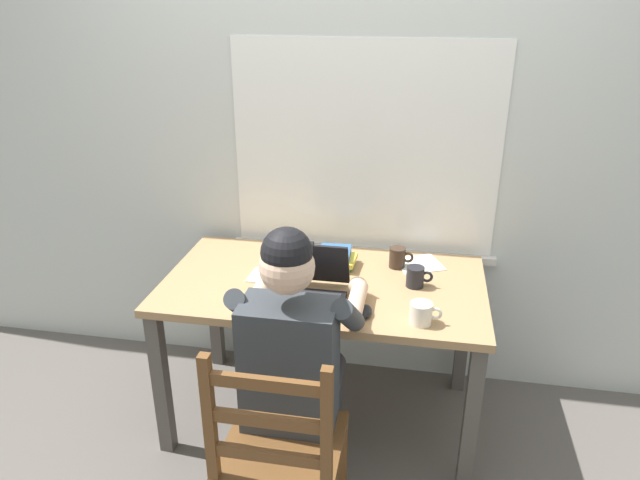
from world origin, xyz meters
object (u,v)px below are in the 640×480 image
(wooden_chair, at_px, (279,453))
(coffee_mug_spare, at_px, (416,277))
(seated_person, at_px, (296,354))
(computer_mouse, at_px, (364,311))
(coffee_mug_dark, at_px, (398,258))
(desk, at_px, (324,300))
(coffee_mug_white, at_px, (422,313))
(book_stack_main, at_px, (335,258))
(laptop, at_px, (306,287))

(wooden_chair, xyz_separation_m, coffee_mug_spare, (0.43, 0.77, 0.34))
(seated_person, bearing_deg, wooden_chair, -90.00)
(coffee_mug_spare, bearing_deg, computer_mouse, -123.81)
(coffee_mug_dark, distance_m, coffee_mug_spare, 0.20)
(wooden_chair, xyz_separation_m, computer_mouse, (0.23, 0.49, 0.31))
(computer_mouse, bearing_deg, desk, 128.93)
(desk, distance_m, wooden_chair, 0.78)
(desk, height_order, coffee_mug_white, coffee_mug_white)
(coffee_mug_white, relative_size, coffee_mug_dark, 1.11)
(coffee_mug_dark, height_order, book_stack_main, coffee_mug_dark)
(seated_person, bearing_deg, coffee_mug_dark, 63.34)
(computer_mouse, xyz_separation_m, coffee_mug_white, (0.22, -0.02, 0.03))
(wooden_chair, height_order, coffee_mug_white, wooden_chair)
(wooden_chair, distance_m, coffee_mug_spare, 0.95)
(seated_person, height_order, wooden_chair, seated_person)
(desk, height_order, computer_mouse, computer_mouse)
(seated_person, height_order, computer_mouse, seated_person)
(seated_person, bearing_deg, coffee_mug_white, 22.36)
(coffee_mug_spare, bearing_deg, desk, -176.45)
(seated_person, distance_m, coffee_mug_spare, 0.66)
(laptop, bearing_deg, coffee_mug_white, -14.20)
(laptop, relative_size, coffee_mug_dark, 2.93)
(coffee_mug_spare, bearing_deg, coffee_mug_white, -84.08)
(coffee_mug_white, distance_m, book_stack_main, 0.60)
(wooden_chair, distance_m, laptop, 0.68)
(seated_person, xyz_separation_m, laptop, (-0.02, 0.31, 0.12))
(coffee_mug_white, relative_size, book_stack_main, 0.66)
(laptop, bearing_deg, coffee_mug_spare, 22.48)
(wooden_chair, bearing_deg, seated_person, 90.00)
(coffee_mug_dark, bearing_deg, seated_person, -116.66)
(book_stack_main, bearing_deg, computer_mouse, -66.25)
(laptop, xyz_separation_m, computer_mouse, (0.26, -0.10, -0.03))
(coffee_mug_white, xyz_separation_m, coffee_mug_dark, (-0.12, 0.49, 0.01))
(computer_mouse, bearing_deg, laptop, 158.44)
(laptop, distance_m, coffee_mug_spare, 0.48)
(coffee_mug_white, height_order, coffee_mug_spare, coffee_mug_spare)
(desk, relative_size, laptop, 4.30)
(computer_mouse, bearing_deg, coffee_mug_dark, 77.48)
(wooden_chair, bearing_deg, coffee_mug_dark, 70.47)
(coffee_mug_spare, bearing_deg, wooden_chair, -118.83)
(coffee_mug_spare, bearing_deg, seated_person, -130.77)
(laptop, distance_m, coffee_mug_dark, 0.51)
(laptop, bearing_deg, seated_person, -86.18)
(coffee_mug_white, distance_m, coffee_mug_spare, 0.31)
(seated_person, xyz_separation_m, coffee_mug_spare, (0.43, 0.49, 0.12))
(laptop, distance_m, book_stack_main, 0.33)
(desk, relative_size, book_stack_main, 7.44)
(wooden_chair, distance_m, coffee_mug_dark, 1.07)
(coffee_mug_dark, bearing_deg, computer_mouse, -102.52)
(wooden_chair, xyz_separation_m, coffee_mug_dark, (0.34, 0.95, 0.34))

